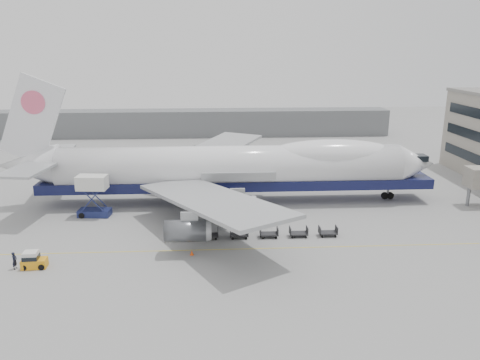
{
  "coord_description": "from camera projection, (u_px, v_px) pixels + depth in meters",
  "views": [
    {
      "loc": [
        -2.54,
        -57.64,
        23.3
      ],
      "look_at": [
        1.06,
        6.0,
        5.22
      ],
      "focal_mm": 35.0,
      "sensor_mm": 36.0,
      "label": 1
    }
  ],
  "objects": [
    {
      "name": "dolly_4",
      "position": [
        299.0,
        233.0,
        59.68
      ],
      "size": [
        2.3,
        1.35,
        1.3
      ],
      "color": "#2D2D30",
      "rests_on": "ground"
    },
    {
      "name": "dolly_2",
      "position": [
        239.0,
        234.0,
        59.27
      ],
      "size": [
        2.3,
        1.35,
        1.3
      ],
      "color": "#2D2D30",
      "rests_on": "ground"
    },
    {
      "name": "dolly_0",
      "position": [
        179.0,
        235.0,
        58.85
      ],
      "size": [
        2.3,
        1.35,
        1.3
      ],
      "color": "#2D2D30",
      "rests_on": "ground"
    },
    {
      "name": "dolly_3",
      "position": [
        269.0,
        233.0,
        59.47
      ],
      "size": [
        2.3,
        1.35,
        1.3
      ],
      "color": "#2D2D30",
      "rests_on": "ground"
    },
    {
      "name": "traffic_cone",
      "position": [
        192.0,
        253.0,
        54.44
      ],
      "size": [
        0.41,
        0.41,
        0.6
      ],
      "rotation": [
        0.0,
        0.0,
        0.31
      ],
      "color": "#FF510D",
      "rests_on": "ground"
    },
    {
      "name": "hangar",
      "position": [
        186.0,
        123.0,
        127.59
      ],
      "size": [
        110.0,
        8.0,
        7.0
      ],
      "primitive_type": "cube",
      "color": "slate",
      "rests_on": "ground"
    },
    {
      "name": "ground",
      "position": [
        235.0,
        230.0,
        61.85
      ],
      "size": [
        260.0,
        260.0,
        0.0
      ],
      "primitive_type": "plane",
      "color": "gray",
      "rests_on": "ground"
    },
    {
      "name": "dolly_5",
      "position": [
        328.0,
        232.0,
        59.89
      ],
      "size": [
        2.3,
        1.35,
        1.3
      ],
      "color": "#2D2D30",
      "rests_on": "ground"
    },
    {
      "name": "ground_worker",
      "position": [
        15.0,
        261.0,
        50.83
      ],
      "size": [
        0.56,
        0.77,
        1.96
      ],
      "primitive_type": "imported",
      "rotation": [
        0.0,
        0.0,
        1.45
      ],
      "color": "black",
      "rests_on": "ground"
    },
    {
      "name": "apron_line",
      "position": [
        237.0,
        249.0,
        56.09
      ],
      "size": [
        60.0,
        0.15,
        0.01
      ],
      "primitive_type": "cube",
      "color": "gold",
      "rests_on": "ground"
    },
    {
      "name": "dolly_1",
      "position": [
        209.0,
        235.0,
        59.06
      ],
      "size": [
        2.3,
        1.35,
        1.3
      ],
      "color": "#2D2D30",
      "rests_on": "ground"
    },
    {
      "name": "catering_truck",
      "position": [
        93.0,
        193.0,
        66.29
      ],
      "size": [
        4.68,
        3.43,
        5.99
      ],
      "rotation": [
        0.0,
        0.0,
        -0.09
      ],
      "color": "navy",
      "rests_on": "ground"
    },
    {
      "name": "baggage_tug",
      "position": [
        33.0,
        261.0,
        51.16
      ],
      "size": [
        2.67,
        1.52,
        1.91
      ],
      "rotation": [
        0.0,
        0.0,
        0.05
      ],
      "color": "orange",
      "rests_on": "ground"
    },
    {
      "name": "airliner",
      "position": [
        235.0,
        167.0,
        71.88
      ],
      "size": [
        67.0,
        55.3,
        19.98
      ],
      "color": "white",
      "rests_on": "ground"
    }
  ]
}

